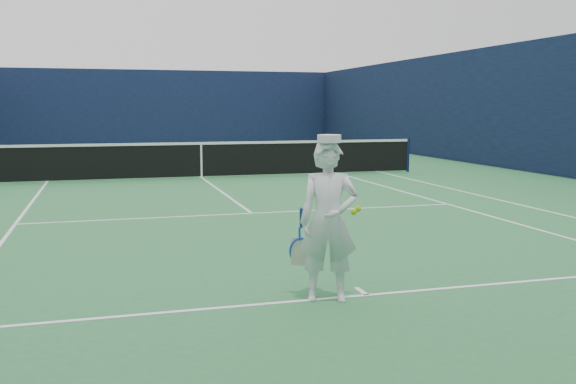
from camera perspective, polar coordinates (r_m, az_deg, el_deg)
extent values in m
plane|color=#2A703C|center=(18.26, -7.68, 1.27)|extent=(80.00, 80.00, 0.00)
cube|color=white|center=(30.03, -11.00, 3.64)|extent=(11.03, 0.06, 0.01)
cube|color=white|center=(6.91, 7.02, -9.10)|extent=(11.03, 0.06, 0.01)
cube|color=white|center=(19.80, 8.22, 1.75)|extent=(0.06, 23.83, 0.01)
cube|color=white|center=(18.14, -20.66, 0.82)|extent=(0.06, 23.77, 0.01)
cube|color=white|center=(19.29, 4.51, 1.65)|extent=(0.06, 23.77, 0.01)
cube|color=white|center=(24.59, -9.86, 2.83)|extent=(8.23, 0.06, 0.01)
cube|color=white|center=(12.02, -3.24, -1.91)|extent=(8.23, 0.06, 0.01)
cube|color=white|center=(18.26, -7.69, 1.28)|extent=(0.06, 12.80, 0.01)
cube|color=white|center=(29.88, -10.97, 3.62)|extent=(0.06, 0.30, 0.01)
cube|color=white|center=(7.04, 6.54, -8.77)|extent=(0.06, 0.30, 0.01)
cube|color=#0E1734|center=(36.06, -11.94, 7.42)|extent=(20.12, 0.12, 4.00)
cube|color=#0E1733|center=(21.95, 19.23, 7.19)|extent=(0.12, 36.12, 4.00)
cylinder|color=#141E4C|center=(20.15, 10.62, 3.31)|extent=(0.09, 0.09, 1.07)
cube|color=black|center=(18.22, -7.71, 2.83)|extent=(12.79, 0.02, 0.92)
cube|color=white|center=(18.18, -7.74, 4.30)|extent=(12.79, 0.04, 0.07)
cube|color=white|center=(18.22, -7.71, 2.73)|extent=(0.05, 0.03, 0.94)
imported|color=white|center=(6.55, 3.62, -2.62)|extent=(0.69, 0.56, 1.64)
cylinder|color=white|center=(6.45, 3.69, 4.75)|extent=(0.24, 0.24, 0.08)
cube|color=white|center=(6.58, 3.65, 4.55)|extent=(0.20, 0.15, 0.02)
cylinder|color=navy|center=(6.62, 1.18, -2.30)|extent=(0.06, 0.10, 0.22)
cube|color=#223DB8|center=(6.71, 1.04, -3.74)|extent=(0.03, 0.03, 0.14)
torus|color=#223DB8|center=(6.81, 1.19, -5.32)|extent=(0.31, 0.19, 0.29)
cube|color=beige|center=(6.81, 1.19, -5.32)|extent=(0.21, 0.07, 0.30)
sphere|color=#AFD117|center=(6.64, 5.85, -1.78)|extent=(0.07, 0.07, 0.07)
sphere|color=#AFD117|center=(6.66, 6.23, -1.50)|extent=(0.07, 0.07, 0.07)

